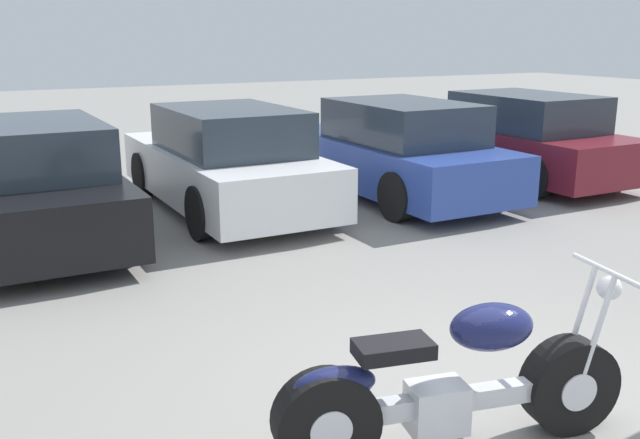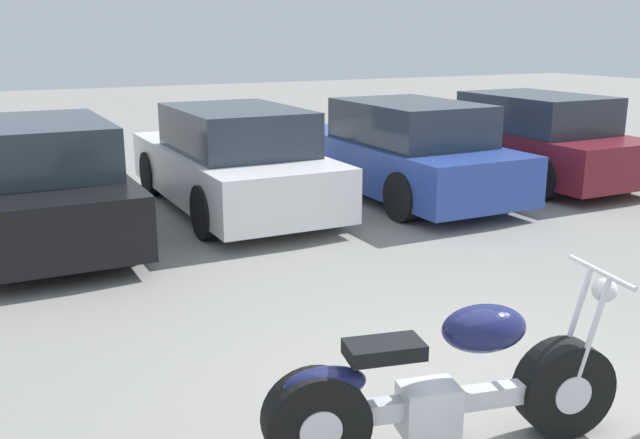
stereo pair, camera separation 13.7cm
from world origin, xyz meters
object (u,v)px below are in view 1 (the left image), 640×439
(parked_car_white, at_px, (226,162))
(parked_car_blue, at_px, (395,152))
(parked_car_maroon, at_px, (517,139))
(parked_car_black, at_px, (32,184))
(motorcycle, at_px, (451,387))

(parked_car_white, distance_m, parked_car_blue, 2.60)
(parked_car_white, relative_size, parked_car_maroon, 1.00)
(parked_car_black, height_order, parked_car_maroon, same)
(parked_car_black, xyz_separation_m, parked_car_maroon, (7.71, 0.13, 0.00))
(parked_car_black, bearing_deg, parked_car_maroon, 0.93)
(motorcycle, bearing_deg, parked_car_blue, 59.02)
(parked_car_blue, bearing_deg, motorcycle, -120.98)
(parked_car_black, relative_size, parked_car_maroon, 1.00)
(parked_car_black, distance_m, parked_car_maroon, 7.72)
(parked_car_black, xyz_separation_m, parked_car_white, (2.57, 0.36, 0.00))
(parked_car_black, height_order, parked_car_blue, same)
(motorcycle, xyz_separation_m, parked_car_black, (-1.60, 5.91, 0.27))
(parked_car_black, bearing_deg, motorcycle, -74.81)
(parked_car_white, bearing_deg, parked_car_blue, -8.24)
(motorcycle, height_order, parked_car_white, parked_car_white)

